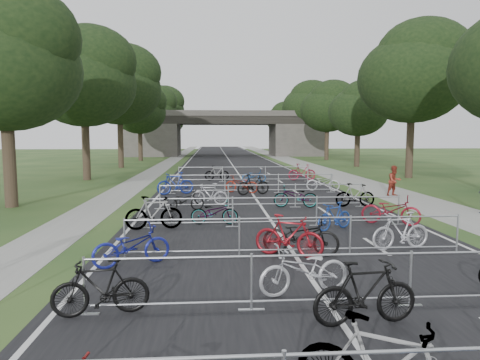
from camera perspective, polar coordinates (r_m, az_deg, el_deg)
name	(u,v)px	position (r m, az deg, el deg)	size (l,w,h in m)	color
road	(230,161)	(54.28, -1.36, 2.52)	(11.00, 140.00, 0.01)	black
sidewalk_right	(292,161)	(55.19, 6.97, 2.54)	(3.00, 140.00, 0.01)	gray
sidewalk_left	(170,161)	(54.48, -9.28, 2.46)	(2.00, 140.00, 0.01)	gray
lane_markings	(230,161)	(54.28, -1.36, 2.52)	(0.12, 140.00, 0.00)	silver
overpass_bridge	(226,134)	(69.17, -1.89, 6.19)	(31.00, 8.00, 7.05)	#46423E
tree_left_0	(5,63)	(22.27, -28.79, 13.51)	(6.72, 6.72, 10.25)	#33261C
tree_left_1	(85,79)	(33.57, -20.01, 12.50)	(7.56, 7.56, 11.53)	#33261C
tree_right_1	(415,74)	(35.85, 22.26, 12.94)	(8.18, 8.18, 12.47)	#33261C
tree_left_2	(120,87)	(45.25, -15.72, 11.89)	(8.40, 8.40, 12.81)	#33261C
tree_right_2	(359,110)	(46.74, 15.64, 9.03)	(6.16, 6.16, 9.39)	#33261C
tree_left_3	(140,110)	(56.89, -13.16, 9.06)	(6.72, 6.72, 10.25)	#33261C
tree_right_3	(328,108)	(58.24, 11.71, 9.45)	(7.17, 7.17, 10.93)	#33261C
tree_left_4	(153,109)	(68.79, -11.53, 9.22)	(7.56, 7.56, 11.53)	#33261C
tree_right_4	(308,106)	(69.92, 9.08, 9.70)	(8.18, 8.18, 12.47)	#33261C
tree_left_5	(162,109)	(80.72, -10.38, 9.33)	(8.40, 8.40, 12.81)	#33261C
tree_right_5	(294,121)	(81.56, 7.17, 7.81)	(6.16, 6.16, 9.39)	#33261C
tree_left_6	(169,120)	(92.57, -9.51, 7.89)	(6.72, 6.72, 10.25)	#33261C
tree_right_6	(283,118)	(93.40, 5.78, 8.19)	(7.17, 7.17, 10.93)	#33261C
barrier_row_1	(332,281)	(8.51, 12.16, -13.00)	(9.70, 0.08, 1.10)	#ABAEB4
barrier_row_2	(295,236)	(11.88, 7.37, -7.45)	(9.70, 0.08, 1.10)	#ABAEB4
barrier_row_3	(275,212)	(15.54, 4.67, -4.22)	(9.70, 0.08, 1.10)	#ABAEB4
barrier_row_4	(262,196)	(19.46, 2.95, -2.14)	(9.70, 0.08, 1.10)	#ABAEB4
barrier_row_5	(252,184)	(24.39, 1.58, -0.48)	(9.70, 0.08, 1.10)	#ABAEB4
barrier_row_6	(244,174)	(30.34, 0.53, 0.80)	(9.70, 0.08, 1.10)	#ABAEB4
bike_4	(101,288)	(8.41, -18.09, -13.55)	(0.49, 1.74, 1.05)	black
bike_5	(305,270)	(9.11, 8.62, -11.82)	(0.69, 1.98, 1.04)	#B7B8BF
bike_6	(365,293)	(7.94, 16.38, -14.31)	(0.54, 1.91, 1.15)	black
bike_8	(132,246)	(11.24, -14.26, -8.51)	(0.69, 1.96, 1.03)	navy
bike_9	(289,236)	(11.70, 6.54, -7.47)	(0.54, 1.92, 1.16)	maroon
bike_10	(301,236)	(11.93, 8.09, -7.38)	(0.73, 2.09, 1.10)	black
bike_11	(401,231)	(13.19, 20.65, -6.41)	(0.52, 1.83, 1.10)	#B2B3BB
bike_12	(154,213)	(15.25, -11.42, -4.34)	(0.56, 1.97, 1.18)	#ABAEB4
bike_13	(214,212)	(15.84, -3.43, -4.33)	(0.61, 1.75, 0.92)	#ABAEB4
bike_14	(335,216)	(15.24, 12.49, -4.77)	(0.46, 1.62, 0.97)	#1B3C94
bike_15	(391,210)	(16.70, 19.47, -3.82)	(0.73, 2.09, 1.10)	maroon
bike_16	(184,201)	(18.74, -7.48, -2.74)	(0.62, 1.78, 0.93)	black
bike_17	(209,194)	(20.17, -4.10, -1.93)	(0.49, 1.73, 1.04)	#96969D
bike_18	(296,196)	(19.63, 7.43, -2.17)	(0.70, 2.00, 1.05)	#ABAEB4
bike_19	(355,195)	(20.35, 15.10, -1.98)	(0.51, 1.82, 1.09)	#ABAEB4
bike_20	(175,184)	(23.97, -8.62, -0.47)	(0.59, 2.08, 1.25)	navy
bike_21	(241,184)	(24.41, 0.19, -0.54)	(0.69, 1.97, 1.04)	#9E2617
bike_22	(253,185)	(23.58, 1.78, -0.63)	(0.54, 1.91, 1.15)	black
bike_23	(323,182)	(25.77, 11.01, -0.32)	(0.68, 1.95, 1.02)	#ADAFB5
bike_25	(217,173)	(31.19, -3.10, 0.91)	(0.50, 1.79, 1.07)	#ABAEB4
bike_26	(254,176)	(30.11, 1.87, 0.56)	(0.59, 1.69, 0.89)	#19488B
bike_27	(302,172)	(31.53, 8.27, 1.05)	(0.57, 2.03, 1.22)	maroon
pedestrian_b	(394,181)	(24.65, 19.89, -0.12)	(0.80, 0.62, 1.65)	maroon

